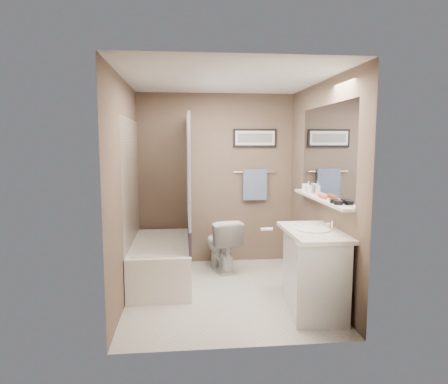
{
  "coord_description": "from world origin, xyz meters",
  "views": [
    {
      "loc": [
        -0.46,
        -4.39,
        1.72
      ],
      "look_at": [
        0.0,
        0.15,
        1.15
      ],
      "focal_mm": 32.0,
      "sensor_mm": 36.0,
      "label": 1
    }
  ],
  "objects": [
    {
      "name": "towel",
      "position": [
        0.55,
        1.2,
        1.12
      ],
      "size": [
        0.34,
        0.05,
        0.44
      ],
      "primitive_type": "cube",
      "color": "#7D95B6",
      "rests_on": "towel_bar"
    },
    {
      "name": "wall_right",
      "position": [
        1.08,
        0.0,
        1.2
      ],
      "size": [
        0.04,
        2.5,
        2.4
      ],
      "primitive_type": "cube",
      "color": "brown",
      "rests_on": "ground"
    },
    {
      "name": "curtain_rod",
      "position": [
        -0.4,
        0.5,
        2.05
      ],
      "size": [
        0.02,
        1.55,
        0.02
      ],
      "primitive_type": "cylinder",
      "rotation": [
        1.57,
        0.0,
        0.0
      ],
      "color": "silver",
      "rests_on": "wall_left"
    },
    {
      "name": "wall_left",
      "position": [
        -1.08,
        0.0,
        1.2
      ],
      "size": [
        0.04,
        2.5,
        2.4
      ],
      "primitive_type": "cube",
      "color": "brown",
      "rests_on": "ground"
    },
    {
      "name": "art_frame",
      "position": [
        0.55,
        1.23,
        1.78
      ],
      "size": [
        0.62,
        0.02,
        0.26
      ],
      "primitive_type": "cube",
      "color": "black",
      "rests_on": "wall_back"
    },
    {
      "name": "vanity",
      "position": [
        0.85,
        -0.57,
        0.4
      ],
      "size": [
        0.59,
        0.95,
        0.8
      ],
      "primitive_type": "cube",
      "rotation": [
        0.0,
        0.0,
        -0.11
      ],
      "color": "silver",
      "rests_on": "ground"
    },
    {
      "name": "glass_jar",
      "position": [
        1.04,
        0.39,
        1.17
      ],
      "size": [
        0.08,
        0.08,
        0.1
      ],
      "primitive_type": "cylinder",
      "color": "white",
      "rests_on": "shelf"
    },
    {
      "name": "art_image",
      "position": [
        0.55,
        1.22,
        1.78
      ],
      "size": [
        0.5,
        0.0,
        0.13
      ],
      "primitive_type": "cube",
      "color": "#595959",
      "rests_on": "art_mat"
    },
    {
      "name": "candle_bowl_near",
      "position": [
        1.04,
        -0.69,
        1.14
      ],
      "size": [
        0.09,
        0.09,
        0.04
      ],
      "primitive_type": "cylinder",
      "color": "black",
      "rests_on": "shelf"
    },
    {
      "name": "door_handle",
      "position": [
        0.22,
        -1.19,
        1.0
      ],
      "size": [
        0.1,
        0.02,
        0.02
      ],
      "primitive_type": "cylinder",
      "rotation": [
        0.0,
        1.57,
        0.0
      ],
      "color": "silver",
      "rests_on": "door"
    },
    {
      "name": "tile_surround",
      "position": [
        -1.09,
        0.5,
        1.0
      ],
      "size": [
        0.02,
        1.55,
        2.0
      ],
      "primitive_type": "cube",
      "color": "tan",
      "rests_on": "wall_left"
    },
    {
      "name": "wall_back",
      "position": [
        0.0,
        1.23,
        1.2
      ],
      "size": [
        2.2,
        0.04,
        2.4
      ],
      "primitive_type": "cube",
      "color": "brown",
      "rests_on": "ground"
    },
    {
      "name": "tub_rim",
      "position": [
        -0.75,
        0.46,
        0.5
      ],
      "size": [
        0.56,
        1.36,
        0.02
      ],
      "primitive_type": "cube",
      "color": "silver",
      "rests_on": "bathtub"
    },
    {
      "name": "curtain_upper",
      "position": [
        -0.4,
        0.5,
        1.4
      ],
      "size": [
        0.03,
        1.45,
        1.28
      ],
      "primitive_type": "cube",
      "color": "white",
      "rests_on": "curtain_rod"
    },
    {
      "name": "curtain_lower",
      "position": [
        -0.4,
        0.5,
        0.58
      ],
      "size": [
        0.03,
        1.45,
        0.36
      ],
      "primitive_type": "cube",
      "color": "#272341",
      "rests_on": "curtain_rod"
    },
    {
      "name": "toilet",
      "position": [
        0.04,
        0.85,
        0.35
      ],
      "size": [
        0.54,
        0.76,
        0.71
      ],
      "primitive_type": "imported",
      "rotation": [
        0.0,
        0.0,
        3.36
      ],
      "color": "silver",
      "rests_on": "ground"
    },
    {
      "name": "ceiling",
      "position": [
        0.0,
        0.0,
        2.38
      ],
      "size": [
        2.2,
        2.5,
        0.04
      ],
      "primitive_type": "cube",
      "color": "silver",
      "rests_on": "wall_back"
    },
    {
      "name": "shelf",
      "position": [
        1.04,
        -0.15,
        1.1
      ],
      "size": [
        0.12,
        1.6,
        0.03
      ],
      "primitive_type": "cube",
      "color": "silver",
      "rests_on": "wall_right"
    },
    {
      "name": "soap_bottle",
      "position": [
        1.04,
        0.26,
        1.18
      ],
      "size": [
        0.06,
        0.07,
        0.14
      ],
      "primitive_type": "imported",
      "rotation": [
        0.0,
        0.0,
        0.04
      ],
      "color": "#999999",
      "rests_on": "shelf"
    },
    {
      "name": "wall_front",
      "position": [
        0.0,
        -1.23,
        1.2
      ],
      "size": [
        2.2,
        0.04,
        2.4
      ],
      "primitive_type": "cube",
      "color": "brown",
      "rests_on": "ground"
    },
    {
      "name": "ground",
      "position": [
        0.0,
        0.0,
        0.0
      ],
      "size": [
        2.5,
        2.5,
        0.0
      ],
      "primitive_type": "plane",
      "color": "beige",
      "rests_on": "ground"
    },
    {
      "name": "faucet_knob",
      "position": [
        1.03,
        -0.47,
        0.87
      ],
      "size": [
        0.05,
        0.05,
        0.05
      ],
      "primitive_type": "sphere",
      "color": "white",
      "rests_on": "countertop"
    },
    {
      "name": "sink_basin",
      "position": [
        0.83,
        -0.57,
        0.85
      ],
      "size": [
        0.34,
        0.34,
        0.01
      ],
      "primitive_type": "cylinder",
      "color": "white",
      "rests_on": "countertop"
    },
    {
      "name": "faucet_spout",
      "position": [
        1.03,
        -0.57,
        0.89
      ],
      "size": [
        0.02,
        0.02,
        0.1
      ],
      "primitive_type": "cylinder",
      "color": "silver",
      "rests_on": "countertop"
    },
    {
      "name": "bathtub",
      "position": [
        -0.75,
        0.46,
        0.25
      ],
      "size": [
        0.72,
        1.51,
        0.5
      ],
      "primitive_type": "cube",
      "rotation": [
        0.0,
        0.0,
        0.01
      ],
      "color": "white",
      "rests_on": "ground"
    },
    {
      "name": "mirror",
      "position": [
        1.09,
        -0.15,
        1.62
      ],
      "size": [
        0.02,
        1.6,
        1.0
      ],
      "primitive_type": "cube",
      "color": "silver",
      "rests_on": "wall_right"
    },
    {
      "name": "pink_comb",
      "position": [
        1.04,
        0.06,
        1.12
      ],
      "size": [
        0.04,
        0.16,
        0.01
      ],
      "primitive_type": "cube",
      "rotation": [
        0.0,
        0.0,
        -0.05
      ],
      "color": "pink",
      "rests_on": "shelf"
    },
    {
      "name": "countertop",
      "position": [
        0.84,
        -0.57,
        0.82
      ],
      "size": [
        0.54,
        0.96,
        0.04
      ],
      "primitive_type": "cube",
      "color": "beige",
      "rests_on": "vanity"
    },
    {
      "name": "hair_brush_front",
      "position": [
        1.04,
        -0.23,
        1.14
      ],
      "size": [
        0.04,
        0.22,
        0.04
      ],
      "primitive_type": "cylinder",
      "rotation": [
        1.57,
        0.0,
        -0.0
      ],
      "color": "#C4431B",
      "rests_on": "shelf"
    },
    {
      "name": "candle_bowl_far",
      "position": [
        1.04,
        -0.58,
        1.14
      ],
      "size": [
        0.09,
        0.09,
        0.04
      ],
      "primitive_type": "cylinder",
      "color": "black",
      "rests_on": "shelf"
    },
    {
      "name": "art_mat",
      "position": [
        0.55,
        1.22,
        1.78
      ],
      "size": [
        0.56,
        0.0,
        0.2
      ],
      "primitive_type": "cube",
      "color": "white",
      "rests_on": "art_frame"
    },
    {
      "name": "door",
      "position": [
        0.55,
        -1.24,
        1.0
      ],
      "size": [
        0.8,
        0.02,
        2.0
      ],
      "primitive_type": "cube",
      "color": "silver",
      "rests_on": "wall_front"
    },
    {
      "name": "towel_bar",
      "position": [
        0.55,
        1.22,
        1.3
      ],
      "size": [
        0.6,
        0.02,
        0.02
      ],
      "primitive_type": "cylinder",
      "rotation": [
        0.0,
        1.57,
        0.0
      ],
      "color": "silver",
      "rests_on": "wall_back"
    }
  ]
}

